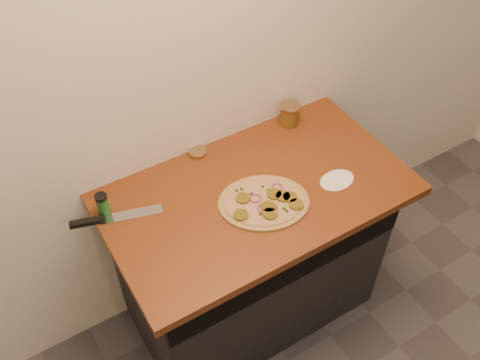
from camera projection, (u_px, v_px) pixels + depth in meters
cabinet at (250, 255)px, 2.45m from camera, size 1.10×0.60×0.86m
countertop at (256, 193)px, 2.10m from camera, size 1.20×0.70×0.04m
pizza at (265, 202)px, 2.03m from camera, size 0.45×0.45×0.02m
chefs_knife at (108, 218)px, 1.98m from camera, size 0.34×0.13×0.02m
mason_jar_lid at (198, 152)px, 2.23m from camera, size 0.10×0.10×0.02m
salsa_jar at (289, 114)px, 2.34m from camera, size 0.09×0.09×0.10m
spice_shaker at (103, 204)px, 1.97m from camera, size 0.05×0.05×0.09m
flour_spill at (337, 180)px, 2.12m from camera, size 0.16×0.16×0.00m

